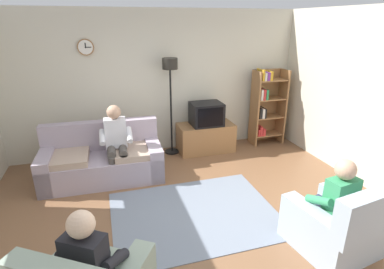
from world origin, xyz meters
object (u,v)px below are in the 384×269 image
object	(u,v)px
couch	(103,161)
tv_stand	(206,137)
person_in_right_armchair	(333,199)
tv	(206,114)
person_in_left_armchair	(93,258)
floor_lamp	(170,80)
person_on_couch	(116,140)
armchair_near_bookshelf	(335,227)
bookshelf	(266,106)

from	to	relation	value
couch	tv_stand	xyz separation A→B (m)	(2.01, 0.60, -0.03)
tv_stand	person_in_right_armchair	distance (m)	3.07
couch	tv	bearing A→B (deg)	16.08
tv_stand	person_in_left_armchair	size ratio (longest dim) A/B	0.98
tv_stand	floor_lamp	size ratio (longest dim) A/B	0.59
couch	person_in_left_armchair	size ratio (longest dim) A/B	1.72
tv_stand	person_in_left_armchair	distance (m)	3.84
floor_lamp	tv_stand	bearing A→B (deg)	-8.36
tv	person_on_couch	distance (m)	1.89
couch	armchair_near_bookshelf	distance (m)	3.52
floor_lamp	person_in_left_armchair	bearing A→B (deg)	-113.57
armchair_near_bookshelf	person_in_left_armchair	xyz separation A→B (m)	(-2.57, -0.09, 0.32)
floor_lamp	person_in_right_armchair	distance (m)	3.42
couch	armchair_near_bookshelf	size ratio (longest dim) A/B	1.95
floor_lamp	armchair_near_bookshelf	distance (m)	3.59
tv	person_in_left_armchair	bearing A→B (deg)	-123.65
floor_lamp	person_in_left_armchair	xyz separation A→B (m)	(-1.44, -3.30, -0.85)
couch	person_in_left_armchair	bearing A→B (deg)	-92.33
bookshelf	armchair_near_bookshelf	world-z (taller)	bookshelf
bookshelf	person_in_right_armchair	size ratio (longest dim) A/B	1.41
couch	armchair_near_bookshelf	world-z (taller)	same
couch	person_on_couch	xyz separation A→B (m)	(0.24, -0.11, 0.39)
tv_stand	floor_lamp	xyz separation A→B (m)	(-0.67, 0.10, 1.17)
person_in_left_armchair	person_on_couch	bearing A→B (deg)	81.98
tv_stand	tv	world-z (taller)	tv
tv_stand	person_on_couch	world-z (taller)	person_on_couch
tv_stand	person_on_couch	size ratio (longest dim) A/B	0.89
tv	person_in_left_armchair	world-z (taller)	person_in_left_armchair
couch	bookshelf	xyz separation A→B (m)	(3.35, 0.68, 0.51)
floor_lamp	armchair_near_bookshelf	bearing A→B (deg)	-70.52
tv_stand	tv	bearing A→B (deg)	-90.00
armchair_near_bookshelf	floor_lamp	bearing A→B (deg)	109.48
floor_lamp	person_on_couch	bearing A→B (deg)	-143.27
tv	person_in_right_armchair	distance (m)	3.03
tv_stand	person_in_right_armchair	size ratio (longest dim) A/B	0.98
person_on_couch	floor_lamp	bearing A→B (deg)	36.73
tv_stand	floor_lamp	distance (m)	1.35
couch	tv_stand	bearing A→B (deg)	16.72
person_in_left_armchair	person_in_right_armchair	world-z (taller)	same
person_on_couch	person_in_right_armchair	world-z (taller)	person_on_couch
tv	person_in_right_armchair	world-z (taller)	person_in_right_armchair
couch	floor_lamp	xyz separation A→B (m)	(1.33, 0.70, 1.14)
couch	armchair_near_bookshelf	bearing A→B (deg)	-45.45
armchair_near_bookshelf	person_in_left_armchair	world-z (taller)	person_in_left_armchair
bookshelf	person_on_couch	distance (m)	3.20
tv_stand	armchair_near_bookshelf	xyz separation A→B (m)	(0.46, -3.11, 0.01)
tv	person_in_left_armchair	distance (m)	3.81
person_in_left_armchair	person_in_right_armchair	size ratio (longest dim) A/B	1.00
couch	person_on_couch	bearing A→B (deg)	-24.27
tv	armchair_near_bookshelf	size ratio (longest dim) A/B	0.61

